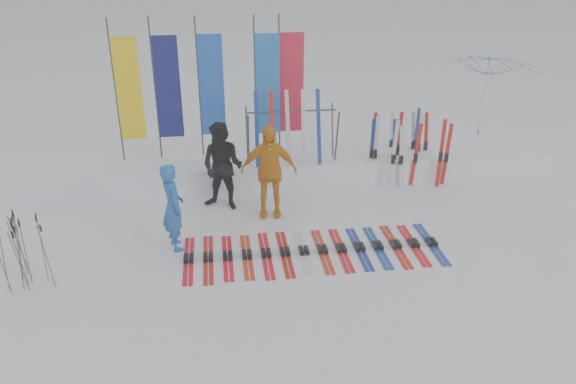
{
  "coord_description": "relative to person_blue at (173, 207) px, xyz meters",
  "views": [
    {
      "loc": [
        -1.06,
        -7.82,
        5.34
      ],
      "look_at": [
        0.2,
        1.6,
        1.0
      ],
      "focal_mm": 35.0,
      "sensor_mm": 36.0,
      "label": 1
    }
  ],
  "objects": [
    {
      "name": "ground",
      "position": [
        1.93,
        -1.58,
        -0.84
      ],
      "size": [
        120.0,
        120.0,
        0.0
      ],
      "primitive_type": "plane",
      "color": "white",
      "rests_on": "ground"
    },
    {
      "name": "snow_bank",
      "position": [
        1.93,
        3.02,
        -0.54
      ],
      "size": [
        14.0,
        1.6,
        0.6
      ],
      "primitive_type": "cube",
      "color": "white",
      "rests_on": "ground"
    },
    {
      "name": "person_blue",
      "position": [
        0.0,
        0.0,
        0.0
      ],
      "size": [
        0.57,
        0.7,
        1.67
      ],
      "primitive_type": "imported",
      "rotation": [
        0.0,
        0.0,
        1.88
      ],
      "color": "#1D57A9",
      "rests_on": "ground"
    },
    {
      "name": "person_black",
      "position": [
        0.95,
        1.59,
        0.11
      ],
      "size": [
        1.13,
        1.03,
        1.89
      ],
      "primitive_type": "imported",
      "rotation": [
        0.0,
        0.0,
        -0.43
      ],
      "color": "black",
      "rests_on": "ground"
    },
    {
      "name": "person_yellow",
      "position": [
        1.88,
        1.13,
        0.14
      ],
      "size": [
        1.19,
        0.59,
        1.96
      ],
      "primitive_type": "imported",
      "rotation": [
        0.0,
        0.0,
        -0.1
      ],
      "color": "orange",
      "rests_on": "ground"
    },
    {
      "name": "tent_canopy",
      "position": [
        8.16,
        4.63,
        0.45
      ],
      "size": [
        3.51,
        3.54,
        2.57
      ],
      "primitive_type": "imported",
      "rotation": [
        0.0,
        0.0,
        0.3
      ],
      "color": "white",
      "rests_on": "ground"
    },
    {
      "name": "ski_row",
      "position": [
        2.5,
        -0.54,
        -0.8
      ],
      "size": [
        4.73,
        1.7,
        0.07
      ],
      "color": "red",
      "rests_on": "ground"
    },
    {
      "name": "pole_cluster",
      "position": [
        -2.43,
        -0.93,
        -0.23
      ],
      "size": [
        0.77,
        0.68,
        1.26
      ],
      "color": "#595B60",
      "rests_on": "ground"
    },
    {
      "name": "feather_flags",
      "position": [
        0.84,
        3.25,
        1.41
      ],
      "size": [
        4.24,
        0.14,
        3.2
      ],
      "color": "#383A3F",
      "rests_on": "ground"
    },
    {
      "name": "ski_rack",
      "position": [
        2.55,
        2.62,
        0.55
      ],
      "size": [
        2.04,
        0.8,
        1.23
      ],
      "color": "#383A3F",
      "rests_on": "ground"
    },
    {
      "name": "upright_skis",
      "position": [
        5.2,
        2.56,
        -0.05
      ],
      "size": [
        1.75,
        1.18,
        1.67
      ],
      "color": "navy",
      "rests_on": "ground"
    }
  ]
}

